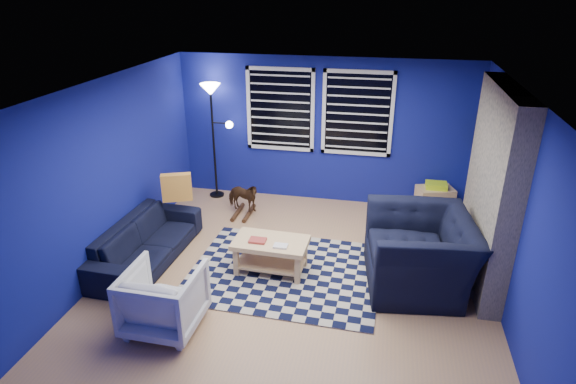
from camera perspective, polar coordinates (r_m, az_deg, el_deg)
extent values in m
plane|color=tan|center=(6.53, 0.94, -9.68)|extent=(5.00, 5.00, 0.00)
plane|color=white|center=(5.56, 1.11, 12.37)|extent=(5.00, 5.00, 0.00)
plane|color=navy|center=(8.27, 4.28, 7.15)|extent=(5.00, 0.00, 5.00)
plane|color=navy|center=(6.82, -20.11, 2.10)|extent=(0.00, 5.00, 5.00)
plane|color=navy|center=(6.04, 25.02, -1.48)|extent=(0.00, 5.00, 5.00)
cube|color=gray|center=(6.46, 23.03, 0.45)|extent=(0.26, 2.00, 2.50)
cube|color=black|center=(6.81, 20.68, -6.43)|extent=(0.04, 0.70, 0.60)
cube|color=gray|center=(6.94, 19.25, -8.58)|extent=(0.50, 1.20, 0.08)
cube|color=black|center=(8.28, -0.89, 9.75)|extent=(1.05, 0.02, 1.30)
cube|color=white|center=(8.13, -0.94, 14.39)|extent=(1.17, 0.05, 0.06)
cube|color=white|center=(8.46, -0.88, 5.26)|extent=(1.17, 0.05, 0.06)
cube|color=black|center=(8.10, 8.24, 9.21)|extent=(1.05, 0.02, 1.30)
cube|color=white|center=(7.96, 8.52, 13.94)|extent=(1.17, 0.05, 0.06)
cube|color=white|center=(8.29, 7.96, 4.64)|extent=(1.17, 0.05, 0.06)
cube|color=black|center=(7.82, 21.96, 5.66)|extent=(0.06, 1.00, 0.58)
cube|color=black|center=(7.81, 21.71, 5.68)|extent=(0.01, 0.92, 0.50)
cube|color=black|center=(6.57, -0.31, -9.39)|extent=(2.56, 2.08, 0.02)
imported|color=black|center=(6.96, -16.43, -5.66)|extent=(2.03, 0.86, 0.58)
imported|color=black|center=(6.33, 15.32, -6.86)|extent=(1.58, 1.42, 0.93)
imported|color=gray|center=(5.62, -14.52, -12.15)|extent=(0.81, 0.83, 0.74)
imported|color=#4D2619|center=(7.99, -5.40, -0.58)|extent=(0.40, 0.65, 0.51)
cube|color=#DEBB7D|center=(6.37, -2.07, -6.03)|extent=(1.00, 0.60, 0.07)
cube|color=#DEBB7D|center=(6.53, -2.03, -8.35)|extent=(0.91, 0.51, 0.03)
cube|color=#9F332D|center=(6.34, -3.63, -5.74)|extent=(0.23, 0.17, 0.03)
cube|color=silver|center=(6.21, -0.89, -6.41)|extent=(0.18, 0.14, 0.03)
cube|color=#DEBB7D|center=(6.41, -6.12, -8.35)|extent=(0.07, 0.07, 0.39)
cube|color=#DEBB7D|center=(6.23, 1.22, -9.21)|extent=(0.07, 0.07, 0.39)
cube|color=#DEBB7D|center=(6.76, -5.02, -6.45)|extent=(0.07, 0.07, 0.39)
cube|color=#DEBB7D|center=(6.60, 1.92, -7.20)|extent=(0.07, 0.07, 0.39)
cube|color=#DEBB7D|center=(8.37, 16.94, -1.04)|extent=(0.66, 0.53, 0.48)
cube|color=black|center=(8.37, 16.94, -1.04)|extent=(0.58, 0.48, 0.38)
cube|color=#C5EE1C|center=(8.26, 17.17, 0.75)|extent=(0.40, 0.35, 0.09)
cylinder|color=black|center=(8.90, -8.40, -0.29)|extent=(0.26, 0.26, 0.03)
cylinder|color=black|center=(8.56, -8.78, 5.49)|extent=(0.04, 0.04, 1.90)
cone|color=white|center=(8.31, -9.20, 11.91)|extent=(0.34, 0.34, 0.19)
sphere|color=white|center=(8.29, -6.98, 7.92)|extent=(0.13, 0.13, 0.13)
cube|color=gold|center=(7.32, -13.05, 0.54)|extent=(0.46, 0.28, 0.42)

